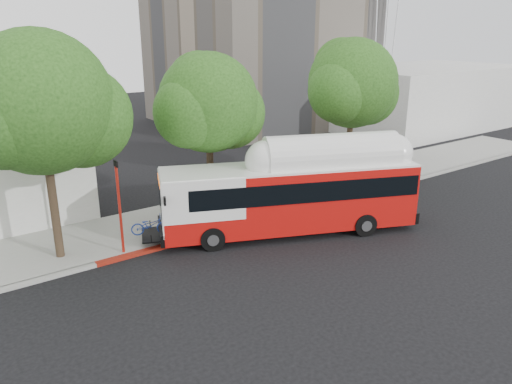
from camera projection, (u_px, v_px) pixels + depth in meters
The scene contains 10 objects.
ground at pixel (299, 251), 22.67m from camera, with size 120.00×120.00×0.00m, color black.
sidewalk at pixel (222, 209), 27.66m from camera, with size 60.00×5.00×0.15m, color gray.
curb_strip at pixel (249, 224), 25.65m from camera, with size 60.00×0.30×0.15m, color gray.
red_curb_segment at pixel (198, 237), 23.99m from camera, with size 10.00×0.32×0.16m, color maroon.
street_tree_left at pixel (53, 107), 20.15m from camera, with size 6.67×5.80×9.74m.
street_tree_mid at pixel (215, 106), 25.16m from camera, with size 5.75×5.00×8.62m.
street_tree_right at pixel (357, 86), 30.47m from camera, with size 6.21×5.40×9.18m.
horizon_block at pixel (422, 97), 50.72m from camera, with size 20.00×12.00×6.00m, color silver.
transit_bus at pixel (292, 197), 24.22m from camera, with size 13.10×7.18×3.91m.
signal_pole at pixel (120, 208), 21.60m from camera, with size 0.12×0.41×4.34m.
Camera 1 is at (-13.67, -15.65, 9.66)m, focal length 35.00 mm.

